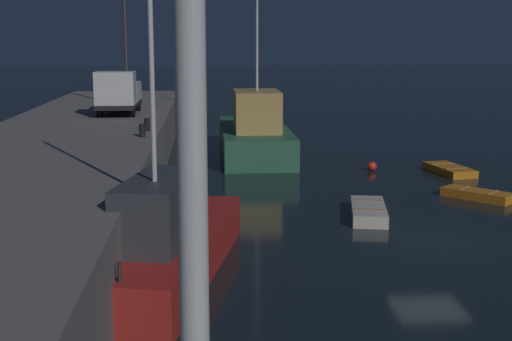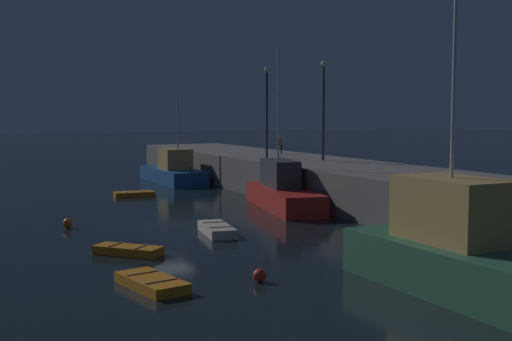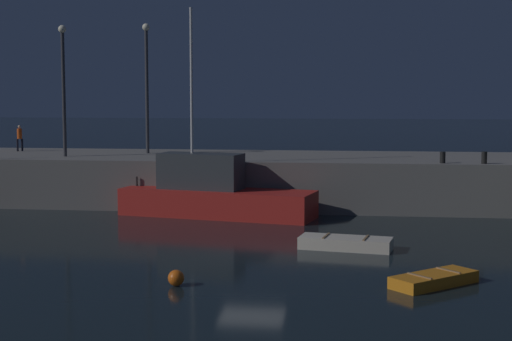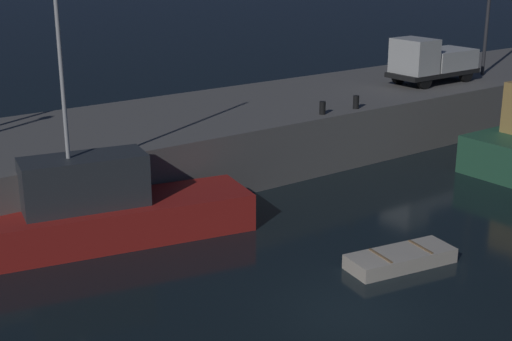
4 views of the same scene
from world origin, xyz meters
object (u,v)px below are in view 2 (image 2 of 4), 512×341
Objects in this scene: bollard_west at (444,182)px; bollard_central at (417,178)px; fishing_trawler_red at (283,192)px; fishing_boat_white at (484,260)px; fishing_boat_blue at (173,171)px; dockworker at (280,144)px; rowboat_white_mid at (217,229)px; mooring_buoy_near at (260,275)px; lamp_post_west at (267,104)px; rowboat_blue_far at (152,283)px; dinghy_red_small at (128,250)px; lamp_post_east at (323,102)px; mooring_buoy_mid at (68,223)px; dinghy_orange_near at (134,194)px.

bollard_west reaches higher than bollard_central.
fishing_boat_white is (22.01, -4.13, 0.22)m from fishing_trawler_red.
dockworker is (5.25, 8.06, 2.57)m from fishing_boat_blue.
fishing_boat_white is at bearing 12.84° from rowboat_white_mid.
lamp_post_west is (-25.61, 13.52, 6.70)m from mooring_buoy_near.
bollard_west is at bearing 145.84° from fishing_boat_white.
rowboat_white_mid is 7.54× the size of mooring_buoy_near.
fishing_boat_blue is 16.23× the size of bollard_central.
lamp_post_west is 22.97m from bollard_west.
mooring_buoy_near reaches higher than rowboat_blue_far.
fishing_boat_blue is 2.70× the size of rowboat_blue_far.
fishing_boat_blue is 12.07m from lamp_post_west.
fishing_trawler_red is 2.74× the size of rowboat_white_mid.
dinghy_red_small is 25.88m from lamp_post_west.
rowboat_blue_far is 4.04m from mooring_buoy_near.
rowboat_white_mid is at bearing -36.07° from dockworker.
rowboat_white_mid is 10.16m from mooring_buoy_near.
rowboat_white_mid is at bearing 144.37° from rowboat_blue_far.
bollard_west is (26.73, -5.29, -0.60)m from dockworker.
lamp_post_east reaches higher than dinghy_red_small.
dinghy_red_small is 0.42× the size of lamp_post_west.
fishing_boat_blue is 23.76m from mooring_buoy_mid.
mooring_buoy_near is (9.87, -2.45, 0.01)m from rowboat_white_mid.
mooring_buoy_mid reaches higher than mooring_buoy_near.
lamp_post_west is at bearing 144.89° from rowboat_white_mid.
rowboat_blue_far is at bearing -82.41° from bollard_west.
rowboat_white_mid is (25.17, -6.46, -0.75)m from fishing_boat_blue.
dockworker is (-2.65, 13.96, 3.39)m from dinghy_orange_near.
fishing_trawler_red is 17.06× the size of bollard_west.
rowboat_white_mid is at bearing -14.40° from fishing_boat_blue.
fishing_boat_white reaches higher than fishing_boat_blue.
bollard_central reaches higher than mooring_buoy_mid.
fishing_trawler_red is 14.36m from mooring_buoy_mid.
bollard_west is at bearing 19.80° from dinghy_orange_near.
rowboat_white_mid is 6.50× the size of bollard_central.
fishing_trawler_red is 19.43m from mooring_buoy_near.
fishing_boat_white is 1.69× the size of lamp_post_west.
mooring_buoy_near is at bearing -14.27° from fishing_boat_blue.
dinghy_red_small is at bearing -53.89° from fishing_trawler_red.
mooring_buoy_mid is 20.20m from bollard_west.
lamp_post_east is at bearing 107.24° from mooring_buoy_mid.
lamp_post_west is 4.88m from lamp_post_east.
lamp_post_west is (1.52, 10.51, 6.78)m from dinghy_orange_near.
lamp_post_east is (13.42, 7.42, 6.11)m from fishing_boat_blue.
fishing_boat_white is at bearing 26.16° from mooring_buoy_mid.
lamp_post_west reaches higher than fishing_boat_blue.
fishing_trawler_red is 17.81× the size of bollard_central.
lamp_post_east is 8.93m from dockworker.
fishing_boat_blue reaches higher than mooring_buoy_mid.
dinghy_orange_near is (-32.55, -2.92, -1.16)m from fishing_boat_white.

